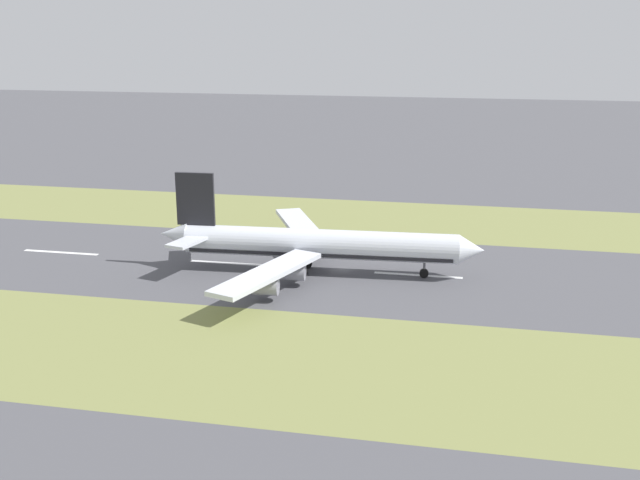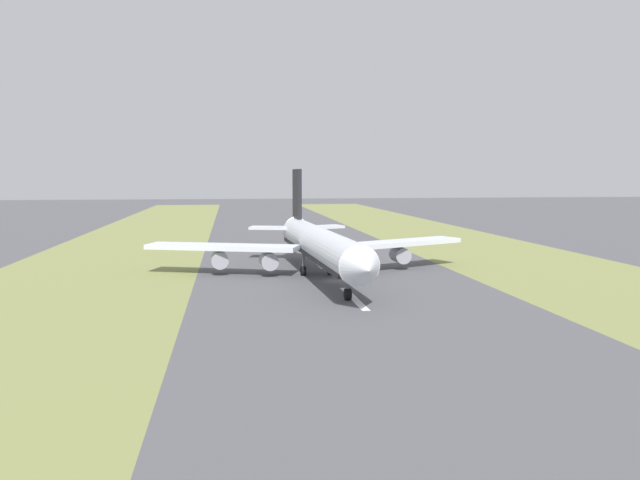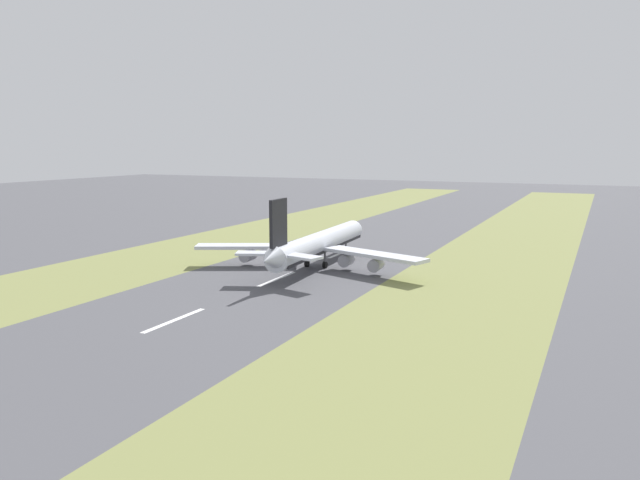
{
  "view_description": "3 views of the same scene",
  "coord_description": "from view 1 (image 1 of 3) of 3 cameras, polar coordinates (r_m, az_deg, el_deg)",
  "views": [
    {
      "loc": [
        145.98,
        25.44,
        48.96
      ],
      "look_at": [
        2.36,
        -3.94,
        7.0
      ],
      "focal_mm": 42.0,
      "sensor_mm": 36.0,
      "label": 1
    },
    {
      "loc": [
        18.65,
        108.53,
        18.76
      ],
      "look_at": [
        2.36,
        -3.94,
        7.0
      ],
      "focal_mm": 35.0,
      "sensor_mm": 36.0,
      "label": 2
    },
    {
      "loc": [
        71.83,
        -155.03,
        32.38
      ],
      "look_at": [
        2.36,
        -3.94,
        7.0
      ],
      "focal_mm": 35.0,
      "sensor_mm": 36.0,
      "label": 3
    }
  ],
  "objects": [
    {
      "name": "centreline_dash_near",
      "position": [
        178.04,
        -19.12,
        -0.89
      ],
      "size": [
        1.2,
        18.0,
        0.01
      ],
      "primitive_type": "cube",
      "color": "silver",
      "rests_on": "ground"
    },
    {
      "name": "airplane_main_jet",
      "position": [
        153.04,
        -0.71,
        -0.32
      ],
      "size": [
        64.04,
        67.2,
        20.2
      ],
      "color": "silver",
      "rests_on": "ground"
    },
    {
      "name": "grass_median_west",
      "position": [
        198.79,
        3.85,
        1.68
      ],
      "size": [
        40.0,
        600.0,
        0.01
      ],
      "primitive_type": "cube",
      "color": "olive",
      "rests_on": "ground"
    },
    {
      "name": "centreline_dash_mid",
      "position": [
        161.7,
        -6.79,
        -1.77
      ],
      "size": [
        1.2,
        18.0,
        0.01
      ],
      "primitive_type": "cube",
      "color": "silver",
      "rests_on": "ground"
    },
    {
      "name": "grass_median_east",
      "position": [
        115.07,
        -2.36,
        -9.22
      ],
      "size": [
        40.0,
        600.0,
        0.01
      ],
      "primitive_type": "cube",
      "color": "olive",
      "rests_on": "ground"
    },
    {
      "name": "centreline_dash_far",
      "position": [
        154.26,
        7.48,
        -2.67
      ],
      "size": [
        1.2,
        18.0,
        0.01
      ],
      "primitive_type": "cube",
      "color": "silver",
      "rests_on": "ground"
    },
    {
      "name": "ground_plane",
      "position": [
        156.06,
        1.59,
        -2.32
      ],
      "size": [
        800.0,
        800.0,
        0.0
      ],
      "primitive_type": "plane",
      "color": "#4C4C51"
    }
  ]
}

